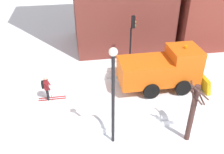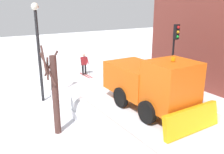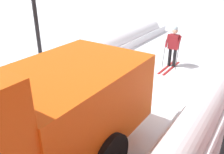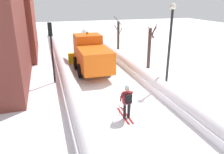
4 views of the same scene
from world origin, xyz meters
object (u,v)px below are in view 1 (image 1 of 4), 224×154
(plow_truck, at_px, (163,69))
(skier, at_px, (46,86))
(street_lamp, at_px, (113,88))
(traffic_light_pole, at_px, (132,32))
(bare_tree_near, at_px, (192,112))

(plow_truck, xyz_separation_m, skier, (0.13, -7.83, -0.48))
(street_lamp, bearing_deg, plow_truck, 136.61)
(plow_truck, bearing_deg, traffic_light_pole, -154.38)
(skier, height_order, street_lamp, street_lamp)
(traffic_light_pole, bearing_deg, skier, -63.26)
(plow_truck, distance_m, bare_tree_near, 5.06)
(skier, distance_m, traffic_light_pole, 7.39)
(street_lamp, bearing_deg, traffic_light_pole, 159.88)
(plow_truck, distance_m, street_lamp, 6.49)
(plow_truck, xyz_separation_m, street_lamp, (4.50, -4.25, 1.97))
(skier, distance_m, bare_tree_near, 9.03)
(traffic_light_pole, distance_m, bare_tree_near, 8.27)
(skier, height_order, bare_tree_near, bare_tree_near)
(bare_tree_near, bearing_deg, plow_truck, 176.64)
(plow_truck, relative_size, street_lamp, 1.09)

